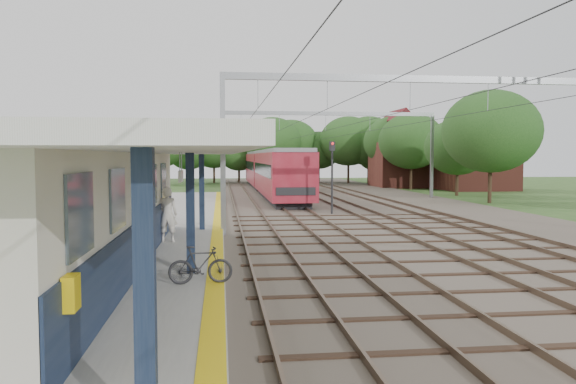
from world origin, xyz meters
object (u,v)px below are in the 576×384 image
bicycle (200,265)px  signal_post (332,169)px  person (167,214)px  train (270,170)px

bicycle → signal_post: 19.82m
signal_post → person: bearing=-144.3°
person → train: train is taller
train → signal_post: 20.62m
person → signal_post: bearing=-122.3°
bicycle → train: train is taller
train → signal_post: (1.85, -20.53, 0.55)m
bicycle → train: (5.10, 38.99, 1.35)m
person → train: bearing=-97.7°
person → bicycle: bearing=105.4°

